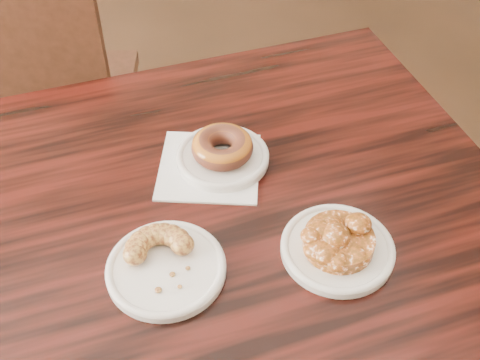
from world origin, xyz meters
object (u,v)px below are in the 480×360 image
object	(u,v)px
chair_far	(53,101)
apple_fritter	(339,239)
cafe_table	(237,355)
cruller_fragment	(165,260)
glazed_donut	(222,147)

from	to	relation	value
chair_far	apple_fritter	xyz separation A→B (m)	(0.44, -0.89, 0.33)
cafe_table	cruller_fragment	size ratio (longest dim) A/B	8.11
apple_fritter	cruller_fragment	world-z (taller)	apple_fritter
apple_fritter	chair_far	bearing A→B (deg)	116.41
cafe_table	glazed_donut	world-z (taller)	glazed_donut
chair_far	cruller_fragment	xyz separation A→B (m)	(0.19, -0.86, 0.33)
glazed_donut	cruller_fragment	world-z (taller)	glazed_donut
cafe_table	cruller_fragment	xyz separation A→B (m)	(-0.12, -0.04, 0.40)
chair_far	glazed_donut	xyz separation A→B (m)	(0.32, -0.66, 0.33)
cafe_table	apple_fritter	distance (m)	0.43
glazed_donut	cruller_fragment	size ratio (longest dim) A/B	0.91
glazed_donut	cruller_fragment	distance (m)	0.24
chair_far	cafe_table	bearing A→B (deg)	124.04
chair_far	apple_fritter	distance (m)	1.05
cafe_table	apple_fritter	size ratio (longest dim) A/B	6.42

